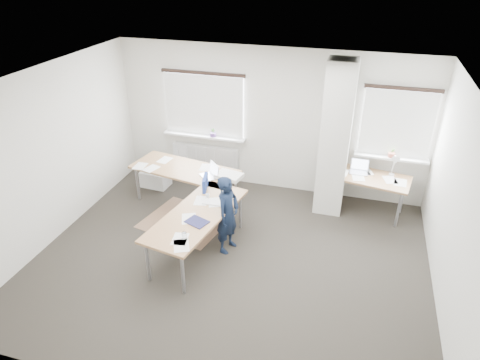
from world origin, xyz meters
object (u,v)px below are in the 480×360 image
(desk_main, at_px, (193,191))
(task_chair, at_px, (216,212))
(desk_side, at_px, (370,179))
(person, at_px, (228,215))

(desk_main, distance_m, task_chair, 0.57)
(desk_side, distance_m, task_chair, 2.80)
(desk_main, height_order, person, person)
(desk_side, height_order, task_chair, desk_side)
(desk_main, relative_size, desk_side, 1.98)
(desk_main, xyz_separation_m, task_chair, (0.36, 0.12, -0.43))
(task_chair, bearing_deg, person, -68.44)
(desk_side, xyz_separation_m, person, (-2.10, -1.79, -0.03))
(task_chair, xyz_separation_m, person, (0.40, -0.59, 0.39))
(person, bearing_deg, desk_side, -35.47)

